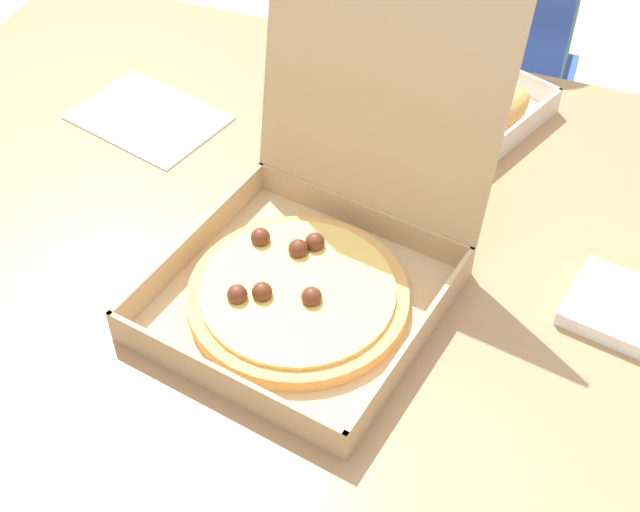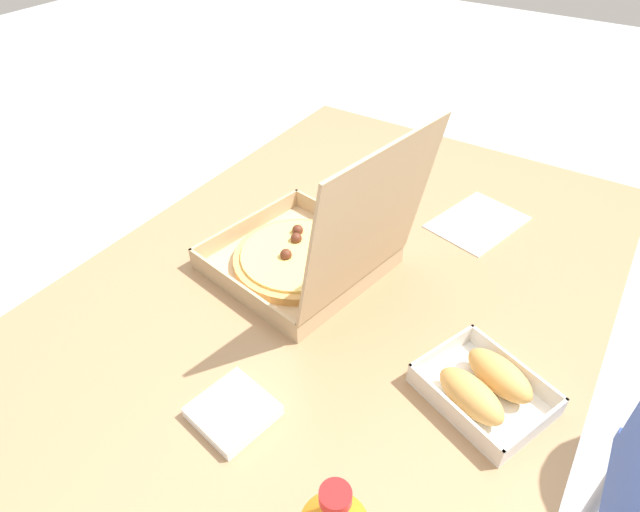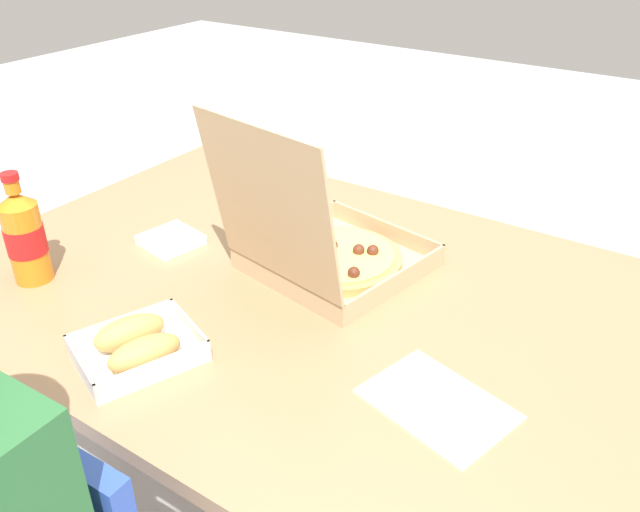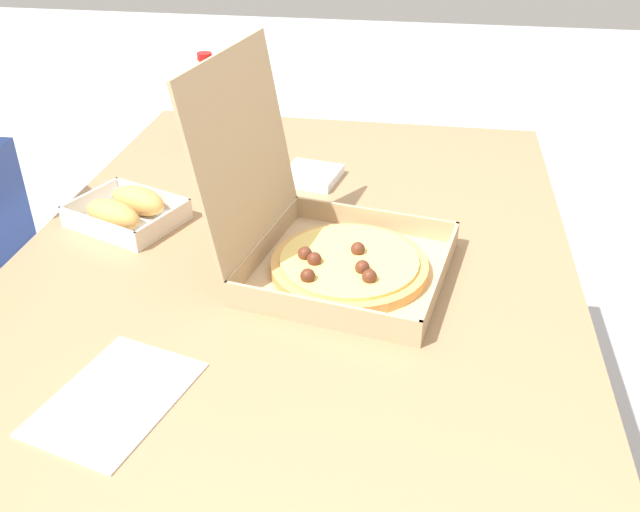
{
  "view_description": "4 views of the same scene",
  "coord_description": "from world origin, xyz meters",
  "px_view_note": "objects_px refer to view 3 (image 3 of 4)",
  "views": [
    {
      "loc": [
        0.27,
        -0.74,
        1.49
      ],
      "look_at": [
        0.01,
        -0.07,
        0.77
      ],
      "focal_mm": 49.76,
      "sensor_mm": 36.0,
      "label": 1
    },
    {
      "loc": [
        0.68,
        0.39,
        1.42
      ],
      "look_at": [
        0.0,
        -0.04,
        0.77
      ],
      "focal_mm": 30.14,
      "sensor_mm": 36.0,
      "label": 2
    },
    {
      "loc": [
        -0.61,
        0.87,
        1.39
      ],
      "look_at": [
        0.01,
        -0.06,
        0.75
      ],
      "focal_mm": 36.45,
      "sensor_mm": 36.0,
      "label": 3
    },
    {
      "loc": [
        -0.96,
        -0.21,
        1.33
      ],
      "look_at": [
        -0.03,
        -0.06,
        0.75
      ],
      "focal_mm": 38.57,
      "sensor_mm": 36.0,
      "label": 4
    }
  ],
  "objects_px": {
    "bread_side_box": "(137,345)",
    "napkin_pile": "(171,240)",
    "paper_menu": "(437,404)",
    "pizza_box_open": "(327,250)",
    "cola_bottle": "(25,236)"
  },
  "relations": [
    {
      "from": "bread_side_box",
      "to": "cola_bottle",
      "type": "xyz_separation_m",
      "value": [
        0.36,
        -0.06,
        0.07
      ]
    },
    {
      "from": "pizza_box_open",
      "to": "napkin_pile",
      "type": "bearing_deg",
      "value": 14.44
    },
    {
      "from": "paper_menu",
      "to": "napkin_pile",
      "type": "distance_m",
      "value": 0.71
    },
    {
      "from": "napkin_pile",
      "to": "paper_menu",
      "type": "bearing_deg",
      "value": 168.64
    },
    {
      "from": "pizza_box_open",
      "to": "paper_menu",
      "type": "height_order",
      "value": "pizza_box_open"
    },
    {
      "from": "pizza_box_open",
      "to": "napkin_pile",
      "type": "distance_m",
      "value": 0.36
    },
    {
      "from": "pizza_box_open",
      "to": "paper_menu",
      "type": "distance_m",
      "value": 0.42
    },
    {
      "from": "cola_bottle",
      "to": "napkin_pile",
      "type": "height_order",
      "value": "cola_bottle"
    },
    {
      "from": "cola_bottle",
      "to": "napkin_pile",
      "type": "relative_size",
      "value": 2.04
    },
    {
      "from": "pizza_box_open",
      "to": "cola_bottle",
      "type": "height_order",
      "value": "pizza_box_open"
    },
    {
      "from": "bread_side_box",
      "to": "napkin_pile",
      "type": "relative_size",
      "value": 2.11
    },
    {
      "from": "bread_side_box",
      "to": "napkin_pile",
      "type": "bearing_deg",
      "value": -52.49
    },
    {
      "from": "napkin_pile",
      "to": "pizza_box_open",
      "type": "bearing_deg",
      "value": -165.56
    },
    {
      "from": "bread_side_box",
      "to": "napkin_pile",
      "type": "distance_m",
      "value": 0.39
    },
    {
      "from": "cola_bottle",
      "to": "paper_menu",
      "type": "distance_m",
      "value": 0.83
    }
  ]
}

